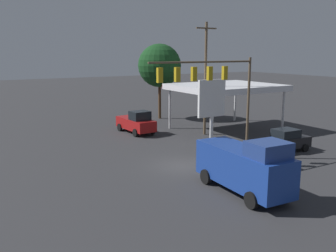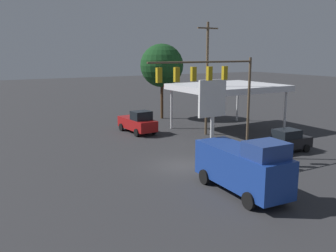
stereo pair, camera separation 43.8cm
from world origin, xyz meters
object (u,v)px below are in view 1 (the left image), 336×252
object	(u,v)px
traffic_signal_assembly	(211,83)
pickup_parked	(136,122)
delivery_truck	(245,166)
street_tree	(160,66)
price_sign	(212,101)
fire_hydrant	(270,164)
utility_pole	(205,77)
sedan_waiting	(285,140)

from	to	relation	value
traffic_signal_assembly	pickup_parked	size ratio (longest dim) A/B	1.68
delivery_truck	street_tree	size ratio (longest dim) A/B	0.74
delivery_truck	street_tree	bearing A→B (deg)	164.34
pickup_parked	traffic_signal_assembly	bearing A→B (deg)	-4.65
price_sign	fire_hydrant	world-z (taller)	price_sign
delivery_truck	street_tree	distance (m)	26.91
utility_pole	sedan_waiting	bearing A→B (deg)	102.07
delivery_truck	utility_pole	bearing A→B (deg)	154.87
fire_hydrant	utility_pole	bearing A→B (deg)	-104.22
utility_pole	street_tree	bearing A→B (deg)	-93.79
price_sign	sedan_waiting	bearing A→B (deg)	144.77
street_tree	delivery_truck	bearing A→B (deg)	71.48
traffic_signal_assembly	utility_pole	distance (m)	10.57
utility_pole	sedan_waiting	xyz separation A→B (m)	(-1.92, 8.98, -4.96)
traffic_signal_assembly	delivery_truck	size ratio (longest dim) A/B	1.29
price_sign	sedan_waiting	distance (m)	7.16
street_tree	utility_pole	bearing A→B (deg)	86.21
utility_pole	sedan_waiting	world-z (taller)	utility_pole
street_tree	fire_hydrant	bearing A→B (deg)	80.57
pickup_parked	sedan_waiting	size ratio (longest dim) A/B	1.19
pickup_parked	fire_hydrant	distance (m)	16.54
delivery_truck	pickup_parked	xyz separation A→B (m)	(-1.98, -18.70, -0.58)
sedan_waiting	traffic_signal_assembly	bearing A→B (deg)	0.81
utility_pole	pickup_parked	world-z (taller)	utility_pole
traffic_signal_assembly	price_sign	size ratio (longest dim) A/B	1.47
traffic_signal_assembly	delivery_truck	world-z (taller)	traffic_signal_assembly
utility_pole	traffic_signal_assembly	bearing A→B (deg)	55.79
utility_pole	delivery_truck	bearing A→B (deg)	62.01
delivery_truck	street_tree	xyz separation A→B (m)	(-8.40, -25.07, 4.99)
pickup_parked	sedan_waiting	distance (m)	15.25
sedan_waiting	street_tree	bearing A→B (deg)	-83.86
sedan_waiting	street_tree	distance (m)	20.43
traffic_signal_assembly	fire_hydrant	xyz separation A→B (m)	(-2.88, 3.35, -5.74)
utility_pole	fire_hydrant	xyz separation A→B (m)	(3.06, 12.09, -5.48)
utility_pole	delivery_truck	distance (m)	16.93
utility_pole	delivery_truck	xyz separation A→B (m)	(7.69, 14.48, -4.22)
traffic_signal_assembly	sedan_waiting	distance (m)	9.44
traffic_signal_assembly	street_tree	xyz separation A→B (m)	(-6.64, -19.33, 0.51)
traffic_signal_assembly	utility_pole	bearing A→B (deg)	-124.21
price_sign	street_tree	bearing A→B (deg)	-103.94
price_sign	fire_hydrant	bearing A→B (deg)	91.59
utility_pole	fire_hydrant	world-z (taller)	utility_pole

